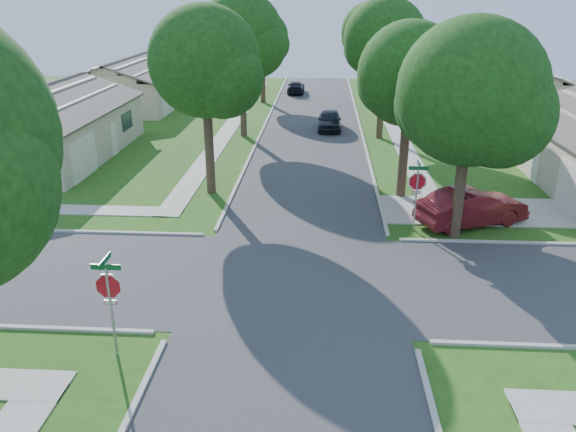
# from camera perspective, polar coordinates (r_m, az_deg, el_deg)

# --- Properties ---
(ground) EXTENTS (100.00, 100.00, 0.00)m
(ground) POSITION_cam_1_polar(r_m,az_deg,el_deg) (19.66, 0.83, -6.49)
(ground) COLOR #295016
(ground) RESTS_ON ground
(road_ns) EXTENTS (7.00, 100.00, 0.02)m
(road_ns) POSITION_cam_1_polar(r_m,az_deg,el_deg) (19.66, 0.83, -6.48)
(road_ns) COLOR #333335
(road_ns) RESTS_ON ground
(sidewalk_ne) EXTENTS (1.20, 40.00, 0.04)m
(sidewalk_ne) POSITION_cam_1_polar(r_m,az_deg,el_deg) (44.61, 10.48, 9.34)
(sidewalk_ne) COLOR #9E9B91
(sidewalk_ne) RESTS_ON ground
(sidewalk_nw) EXTENTS (1.20, 40.00, 0.04)m
(sidewalk_nw) POSITION_cam_1_polar(r_m,az_deg,el_deg) (44.83, -5.41, 9.66)
(sidewalk_nw) COLOR #9E9B91
(sidewalk_nw) RESTS_ON ground
(driveway) EXTENTS (8.80, 3.60, 0.05)m
(driveway) POSITION_cam_1_polar(r_m,az_deg,el_deg) (27.06, 18.57, 0.50)
(driveway) COLOR #9E9B91
(driveway) RESTS_ON ground
(stop_sign_sw) EXTENTS (1.05, 0.80, 2.98)m
(stop_sign_sw) POSITION_cam_1_polar(r_m,az_deg,el_deg) (15.56, -17.74, -7.23)
(stop_sign_sw) COLOR gray
(stop_sign_sw) RESTS_ON ground
(stop_sign_ne) EXTENTS (1.05, 0.80, 2.98)m
(stop_sign_ne) POSITION_cam_1_polar(r_m,az_deg,el_deg) (23.50, 12.98, 3.14)
(stop_sign_ne) COLOR gray
(stop_sign_ne) RESTS_ON ground
(tree_e_near) EXTENTS (4.97, 4.80, 8.28)m
(tree_e_near) POSITION_cam_1_polar(r_m,az_deg,el_deg) (26.86, 12.36, 13.41)
(tree_e_near) COLOR #38281C
(tree_e_near) RESTS_ON ground
(tree_e_mid) EXTENTS (5.59, 5.40, 9.21)m
(tree_e_mid) POSITION_cam_1_polar(r_m,az_deg,el_deg) (38.64, 9.89, 16.88)
(tree_e_mid) COLOR #38281C
(tree_e_mid) RESTS_ON ground
(tree_e_far) EXTENTS (5.17, 5.00, 8.72)m
(tree_e_far) POSITION_cam_1_polar(r_m,az_deg,el_deg) (51.58, 8.39, 17.79)
(tree_e_far) COLOR #38281C
(tree_e_far) RESTS_ON ground
(tree_w_near) EXTENTS (5.38, 5.20, 8.97)m
(tree_w_near) POSITION_cam_1_polar(r_m,az_deg,el_deg) (27.06, -8.31, 14.74)
(tree_w_near) COLOR #38281C
(tree_w_near) RESTS_ON ground
(tree_w_mid) EXTENTS (5.80, 5.60, 9.56)m
(tree_w_mid) POSITION_cam_1_polar(r_m,az_deg,el_deg) (38.81, -4.69, 17.48)
(tree_w_mid) COLOR #38281C
(tree_w_mid) RESTS_ON ground
(tree_w_far) EXTENTS (4.76, 4.60, 8.04)m
(tree_w_far) POSITION_cam_1_polar(r_m,az_deg,el_deg) (51.75, -2.58, 17.47)
(tree_w_far) COLOR #38281C
(tree_w_far) RESTS_ON ground
(tree_ne_corner) EXTENTS (5.80, 5.60, 8.66)m
(tree_ne_corner) POSITION_cam_1_polar(r_m,az_deg,el_deg) (22.53, 18.18, 11.20)
(tree_ne_corner) COLOR #38281C
(tree_ne_corner) RESTS_ON ground
(house_ne_far) EXTENTS (8.42, 13.60, 4.23)m
(house_ne_far) POSITION_cam_1_polar(r_m,az_deg,el_deg) (49.35, 21.90, 11.10)
(house_ne_far) COLOR #BAAA93
(house_ne_far) RESTS_ON ground
(house_nw_near) EXTENTS (8.42, 13.60, 4.23)m
(house_nw_near) POSITION_cam_1_polar(r_m,az_deg,el_deg) (37.23, -23.54, 7.85)
(house_nw_near) COLOR #BAAA93
(house_nw_near) RESTS_ON ground
(house_nw_far) EXTENTS (8.42, 13.60, 4.23)m
(house_nw_far) POSITION_cam_1_polar(r_m,az_deg,el_deg) (52.67, -15.41, 12.45)
(house_nw_far) COLOR #BAAA93
(house_nw_far) RESTS_ON ground
(car_driveway) EXTENTS (5.08, 3.45, 1.58)m
(car_driveway) POSITION_cam_1_polar(r_m,az_deg,el_deg) (25.18, 18.17, 0.85)
(car_driveway) COLOR #5B1218
(car_driveway) RESTS_ON ground
(car_curb_east) EXTENTS (1.69, 4.13, 1.40)m
(car_curb_east) POSITION_cam_1_polar(r_m,az_deg,el_deg) (41.51, 4.25, 9.69)
(car_curb_east) COLOR black
(car_curb_east) RESTS_ON ground
(car_curb_west) EXTENTS (1.64, 4.04, 1.17)m
(car_curb_west) POSITION_cam_1_polar(r_m,az_deg,el_deg) (57.29, 0.81, 12.94)
(car_curb_west) COLOR black
(car_curb_west) RESTS_ON ground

